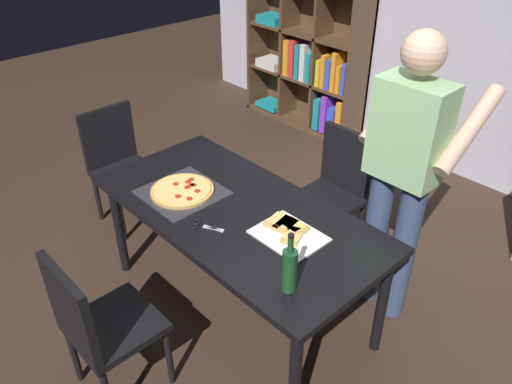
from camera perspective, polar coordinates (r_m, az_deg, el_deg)
name	(u,v)px	position (r m, az deg, el deg)	size (l,w,h in m)	color
ground_plane	(239,304)	(3.34, -1.92, -12.59)	(12.00, 12.00, 0.00)	#38281E
back_wall	(481,14)	(4.59, 24.14, 17.96)	(6.40, 0.10, 2.80)	#BCB7C6
dining_table	(237,220)	(2.89, -2.17, -3.17)	(1.76, 0.86, 0.75)	black
chair_near_camera	(97,323)	(2.65, -17.62, -13.97)	(0.42, 0.42, 0.90)	black
chair_far_side	(336,186)	(3.55, 9.07, 0.71)	(0.42, 0.42, 0.90)	black
chair_left_end	(118,160)	(3.96, -15.34, 3.55)	(0.42, 0.42, 0.90)	black
bookshelf	(311,43)	(5.36, 6.24, 16.41)	(1.40, 0.35, 1.95)	#513823
person_serving_pizza	(404,168)	(2.86, 16.43, 2.65)	(0.55, 0.54, 1.75)	#38476B
pepperoni_pizza_on_tray	(182,191)	(3.01, -8.35, 0.10)	(0.43, 0.43, 0.04)	#2D2D33
pizza_slices_on_towel	(288,232)	(2.67, 3.64, -4.49)	(0.36, 0.28, 0.03)	white
wine_bottle	(290,269)	(2.28, 3.82, -8.72)	(0.07, 0.07, 0.32)	#194723
kitchen_scissors	(202,226)	(2.73, -6.19, -3.82)	(0.20, 0.13, 0.01)	silver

